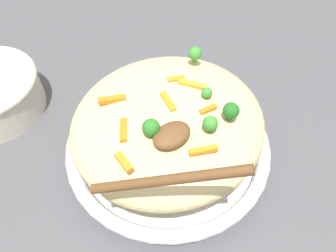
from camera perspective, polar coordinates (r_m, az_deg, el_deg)
ground_plane at (r=0.58m, az=-0.00°, el=-5.13°), size 2.40×2.40×0.00m
serving_bowl at (r=0.56m, az=-0.00°, el=-3.61°), size 0.35×0.35×0.05m
pasta_mound at (r=0.51m, az=-0.00°, el=0.62°), size 0.31×0.29×0.09m
carrot_piece_0 at (r=0.42m, az=-7.82°, el=-6.32°), size 0.01×0.03×0.01m
carrot_piece_1 at (r=0.43m, az=6.28°, el=-4.27°), size 0.04×0.02×0.01m
carrot_piece_2 at (r=0.51m, az=1.43°, el=8.30°), size 0.03×0.02×0.01m
carrot_piece_3 at (r=0.49m, az=-9.87°, el=4.65°), size 0.04×0.03×0.01m
carrot_piece_4 at (r=0.47m, az=7.09°, el=2.89°), size 0.03×0.01×0.01m
carrot_piece_5 at (r=0.47m, az=-0.36°, el=4.56°), size 0.02×0.04×0.01m
carrot_piece_6 at (r=0.45m, az=-7.81°, el=-0.79°), size 0.03×0.04×0.01m
carrot_piece_7 at (r=0.50m, az=4.31°, el=7.30°), size 0.03×0.04×0.01m
broccoli_floret_0 at (r=0.43m, az=-3.04°, el=-0.30°), size 0.02×0.02×0.03m
broccoli_floret_1 at (r=0.54m, az=4.81°, el=12.63°), size 0.02×0.02×0.03m
broccoli_floret_2 at (r=0.46m, az=11.10°, el=2.64°), size 0.02×0.02×0.03m
broccoli_floret_3 at (r=0.48m, az=6.90°, el=5.84°), size 0.02×0.02×0.02m
broccoli_floret_4 at (r=0.44m, az=7.49°, el=0.38°), size 0.02×0.02×0.03m
serving_spoon at (r=0.40m, az=0.29°, el=-4.42°), size 0.16×0.15×0.08m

